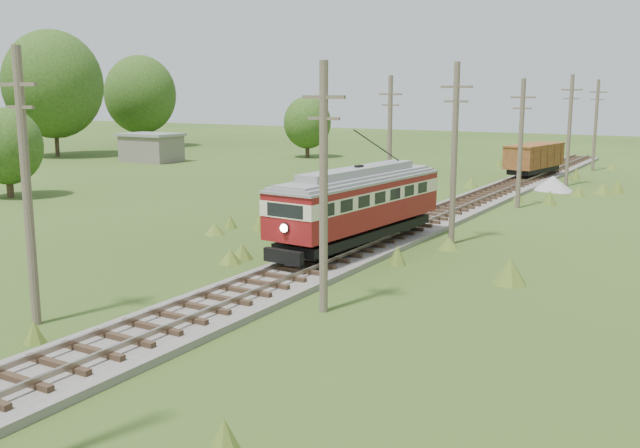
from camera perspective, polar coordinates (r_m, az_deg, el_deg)
The scene contains 16 objects.
railbed_main at distance 40.45m, azimuth 7.67°, elevation -0.05°, with size 3.60×96.00×0.57m.
streetcar at distance 33.77m, azimuth 3.11°, elevation 1.90°, with size 3.58×11.73×5.31m.
gondola at distance 64.85m, azimuth 16.77°, elevation 5.12°, with size 3.64×7.90×2.52m.
gravel_pile at distance 58.16m, azimuth 18.20°, elevation 3.07°, with size 3.09×3.28×1.12m.
utility_pole_r_2 at distance 24.15m, azimuth 0.29°, elevation 3.04°, with size 1.60×0.30×8.60m.
utility_pole_r_3 at distance 35.93m, azimuth 10.69°, elevation 5.67°, with size 1.60×0.30×9.00m.
utility_pole_r_4 at distance 48.40m, azimuth 15.75°, elevation 6.31°, with size 1.60×0.30×8.40m.
utility_pole_r_5 at distance 60.95m, azimuth 19.32°, elevation 7.16°, with size 1.60×0.30×8.90m.
utility_pole_r_6 at distance 73.76m, azimuth 21.19°, elevation 7.45°, with size 1.60×0.30×8.70m.
utility_pole_l_a at distance 24.63m, azimuth -22.43°, elevation 2.87°, with size 1.60×0.30×9.00m.
utility_pole_l_b at distance 47.18m, azimuth 5.60°, elevation 6.68°, with size 1.60×0.30×8.60m.
tree_left_4 at distance 89.57m, azimuth -20.58°, elevation 10.42°, with size 11.34×11.34×14.61m.
tree_left_5 at distance 101.85m, azimuth -14.18°, elevation 10.00°, with size 9.66×9.66×12.44m.
tree_mid_a at distance 83.00m, azimuth -1.02°, elevation 8.11°, with size 5.46×5.46×7.03m.
tree_mid_c at distance 56.04m, azimuth -23.77°, elevation 5.72°, with size 5.04×5.04×6.49m.
shed at distance 80.17m, azimuth -13.34°, elevation 5.99°, with size 6.40×4.40×3.10m.
Camera 1 is at (15.35, -2.69, 7.59)m, focal length 40.00 mm.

